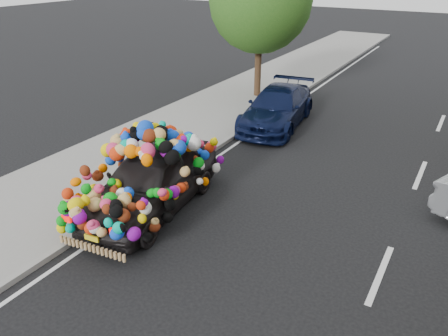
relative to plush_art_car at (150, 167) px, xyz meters
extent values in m
plane|color=black|center=(1.80, 0.23, -1.09)|extent=(100.00, 100.00, 0.00)
cube|color=gray|center=(-2.50, 0.23, -1.03)|extent=(4.00, 60.00, 0.12)
cube|color=gray|center=(-0.55, 0.23, -1.03)|extent=(0.15, 60.00, 0.13)
cylinder|color=#332114|center=(-2.00, 9.73, 0.27)|extent=(0.28, 0.28, 2.73)
sphere|color=#174A13|center=(-2.00, 9.73, 2.94)|extent=(4.20, 4.20, 4.20)
imported|color=black|center=(0.00, 0.00, -0.35)|extent=(2.19, 4.52, 1.48)
cube|color=red|center=(-0.37, -2.25, -0.31)|extent=(0.23, 0.08, 0.14)
cube|color=red|center=(0.82, -2.12, -0.31)|extent=(0.23, 0.08, 0.14)
cube|color=yellow|center=(0.23, -2.20, -0.61)|extent=(0.34, 0.07, 0.12)
imported|color=black|center=(0.18, 6.95, -0.42)|extent=(2.45, 4.83, 1.34)
camera|label=1|loc=(6.18, -7.12, 4.43)|focal=35.00mm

